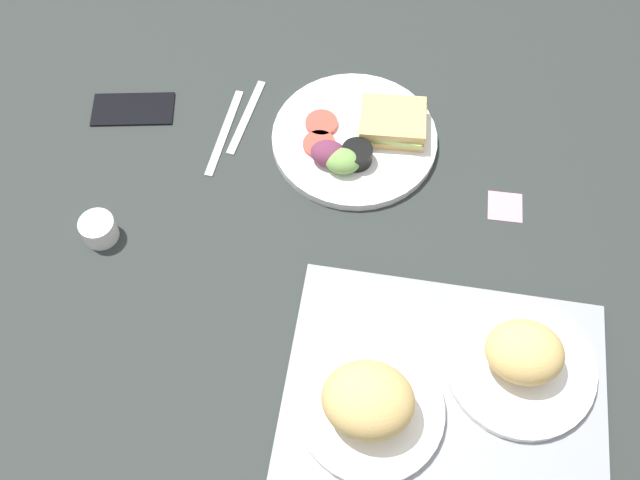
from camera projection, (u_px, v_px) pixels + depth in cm
name	position (u px, v px, depth cm)	size (l,w,h in cm)	color
ground_plane	(335.00, 243.00, 116.72)	(190.00, 150.00, 3.00)	#282D2B
serving_tray	(445.00, 390.00, 102.21)	(45.00, 33.00, 1.60)	gray
bread_plate_near	(522.00, 358.00, 100.51)	(21.52, 21.52, 8.80)	white
bread_plate_far	(369.00, 403.00, 96.42)	(20.40, 20.40, 9.91)	white
plate_with_salad	(360.00, 138.00, 123.16)	(28.43, 28.43, 5.40)	white
espresso_cup	(99.00, 229.00, 113.92)	(5.60, 5.60, 4.00)	silver
fork	(246.00, 116.00, 127.39)	(17.00, 1.40, 0.50)	#B7B7BC
knife	(224.00, 132.00, 125.70)	(19.00, 1.40, 0.50)	#B7B7BC
cell_phone	(133.00, 108.00, 128.08)	(14.40, 7.20, 0.80)	black
sticky_note	(505.00, 206.00, 118.31)	(5.60, 5.60, 0.12)	pink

